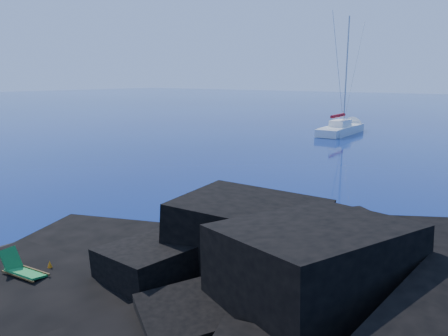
{
  "coord_description": "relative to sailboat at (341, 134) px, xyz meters",
  "views": [
    {
      "loc": [
        18.37,
        -6.54,
        7.35
      ],
      "look_at": [
        2.88,
        13.71,
        2.0
      ],
      "focal_mm": 35.0,
      "sensor_mm": 36.0,
      "label": 1
    }
  ],
  "objects": [
    {
      "name": "marker_cone",
      "position": [
        8.53,
        -46.84,
        0.62
      ],
      "size": [
        0.4,
        0.4,
        0.54
      ],
      "primitive_type": "cone",
      "rotation": [
        0.0,
        0.0,
        0.15
      ],
      "color": "orange",
      "rests_on": "beach"
    },
    {
      "name": "sunbather",
      "position": [
        7.16,
        -47.61,
        0.51
      ],
      "size": [
        1.76,
        0.81,
        0.23
      ],
      "primitive_type": null,
      "rotation": [
        0.0,
        0.0,
        -0.24
      ],
      "color": "#E2A976",
      "rests_on": "towel"
    },
    {
      "name": "towel",
      "position": [
        7.16,
        -47.61,
        0.38
      ],
      "size": [
        2.07,
        1.34,
        0.05
      ],
      "primitive_type": "cube",
      "rotation": [
        0.0,
        0.0,
        -0.24
      ],
      "color": "silver",
      "rests_on": "beach"
    },
    {
      "name": "sailboat",
      "position": [
        0.0,
        0.0,
        0.0
      ],
      "size": [
        3.68,
        14.39,
        14.95
      ],
      "primitive_type": null,
      "rotation": [
        0.0,
        0.0,
        0.05
      ],
      "color": "silver",
      "rests_on": "ground"
    },
    {
      "name": "surf_foam",
      "position": [
        9.0,
        -43.09,
        0.0
      ],
      "size": [
        10.0,
        8.0,
        0.06
      ],
      "primitive_type": null,
      "color": "white",
      "rests_on": "ground"
    },
    {
      "name": "beach",
      "position": [
        8.5,
        -47.59,
        0.0
      ],
      "size": [
        9.08,
        6.86,
        0.7
      ],
      "primitive_type": "cube",
      "rotation": [
        0.0,
        0.0,
        -0.1
      ],
      "color": "black",
      "rests_on": "ground"
    },
    {
      "name": "deck_chair",
      "position": [
        8.44,
        -47.69,
        0.94
      ],
      "size": [
        1.81,
        0.98,
        1.19
      ],
      "primitive_type": null,
      "rotation": [
        0.0,
        0.0,
        0.13
      ],
      "color": "#1B7B35",
      "rests_on": "beach"
    }
  ]
}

